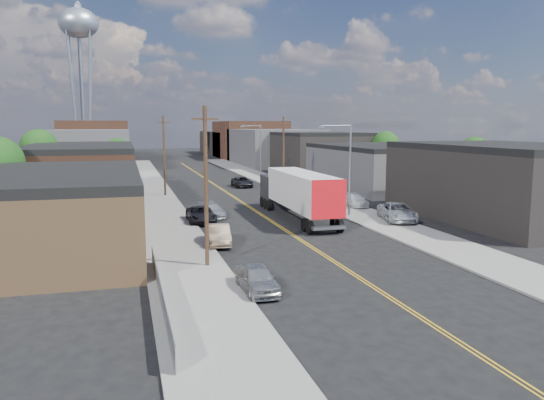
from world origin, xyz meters
TOP-DOWN VIEW (x-y plane):
  - ground at (0.00, 60.00)m, footprint 260.00×260.00m
  - centerline at (0.00, 45.00)m, footprint 0.32×120.00m
  - sidewalk_left at (-9.50, 45.00)m, footprint 5.00×140.00m
  - sidewalk_right at (9.50, 45.00)m, footprint 5.00×140.00m
  - warehouse_tan at (-18.00, 18.00)m, footprint 12.00×22.00m
  - warehouse_brown at (-18.00, 44.00)m, footprint 12.00×26.00m
  - industrial_right_a at (21.99, 20.00)m, footprint 14.00×22.00m
  - industrial_right_b at (22.00, 46.00)m, footprint 14.00×24.00m
  - industrial_right_c at (22.00, 72.00)m, footprint 14.00×22.00m
  - skyline_left_a at (-20.00, 95.00)m, footprint 16.00×30.00m
  - skyline_right_a at (20.00, 95.00)m, footprint 16.00×30.00m
  - skyline_left_b at (-20.00, 120.00)m, footprint 16.00×26.00m
  - skyline_right_b at (20.00, 120.00)m, footprint 16.00×26.00m
  - skyline_left_c at (-20.00, 140.00)m, footprint 16.00×40.00m
  - skyline_right_c at (20.00, 140.00)m, footprint 16.00×40.00m
  - water_tower at (-22.00, 110.00)m, footprint 9.00×9.00m
  - streetlight_near at (7.60, 25.00)m, footprint 3.39×0.25m
  - streetlight_far at (7.60, 60.00)m, footprint 3.39×0.25m
  - utility_pole_left_near at (-8.20, 10.00)m, footprint 1.60×0.26m
  - utility_pole_left_far at (-8.20, 45.00)m, footprint 1.60×0.26m
  - utility_pole_right at (8.20, 48.00)m, footprint 1.60×0.26m
  - chainlink_fence at (-11.50, 3.50)m, footprint 0.05×16.00m
  - tree_left_mid at (-23.94, 55.00)m, footprint 5.10×5.04m
  - tree_left_far at (-13.94, 62.00)m, footprint 4.35×4.20m
  - tree_right_near at (30.06, 36.00)m, footprint 4.60×4.48m
  - tree_right_far at (30.06, 60.00)m, footprint 4.85×4.76m
  - semi_truck at (2.72, 25.63)m, footprint 3.10×17.28m
  - car_left_a at (-6.40, 4.33)m, footprint 1.83×4.37m
  - car_left_b at (-6.40, 16.14)m, footprint 2.06×4.69m
  - car_left_c at (-6.40, 25.60)m, footprint 2.50×5.29m
  - car_left_d at (-5.00, 28.29)m, footprint 2.41×4.76m
  - car_right_lot_a at (11.00, 20.89)m, footprint 4.01×6.36m
  - car_right_lot_b at (11.00, 30.20)m, footprint 2.06×4.59m
  - car_right_lot_c at (8.68, 41.97)m, footprint 2.76×4.57m
  - car_ahead_truck at (3.30, 52.51)m, footprint 2.45×5.28m

SIDE VIEW (x-z plane):
  - ground at x=0.00m, z-range 0.00..0.00m
  - centerline at x=0.00m, z-range 0.00..0.01m
  - sidewalk_left at x=-9.50m, z-range 0.00..0.15m
  - sidewalk_right at x=9.50m, z-range 0.00..0.15m
  - chainlink_fence at x=-11.50m, z-range 0.04..1.27m
  - car_left_d at x=-5.00m, z-range 0.00..1.32m
  - car_left_c at x=-6.40m, z-range 0.00..1.46m
  - car_ahead_truck at x=3.30m, z-range 0.00..1.47m
  - car_left_a at x=-6.40m, z-range 0.00..1.48m
  - car_left_b at x=-6.40m, z-range 0.00..1.50m
  - car_right_lot_b at x=11.00m, z-range 0.15..1.46m
  - car_right_lot_c at x=8.68m, z-range 0.15..1.60m
  - car_right_lot_a at x=11.00m, z-range 0.15..1.79m
  - semi_truck at x=2.72m, z-range 0.32..4.84m
  - warehouse_tan at x=-18.00m, z-range 0.00..5.60m
  - industrial_right_b at x=22.00m, z-range 0.00..6.10m
  - warehouse_brown at x=-18.00m, z-range 0.00..6.60m
  - skyline_left_c at x=-20.00m, z-range 0.00..7.00m
  - skyline_right_c at x=20.00m, z-range 0.00..7.00m
  - industrial_right_a at x=21.99m, z-range 0.00..7.10m
  - industrial_right_c at x=22.00m, z-range 0.00..7.60m
  - skyline_left_a at x=-20.00m, z-range 0.00..8.00m
  - skyline_right_a at x=20.00m, z-range 0.00..8.00m
  - tree_left_far at x=-13.94m, z-range 1.08..8.05m
  - tree_right_near at x=30.06m, z-range 1.15..8.59m
  - skyline_left_b at x=-20.00m, z-range 0.00..10.00m
  - skyline_right_b at x=20.00m, z-range 0.00..10.00m
  - utility_pole_left_near at x=-8.20m, z-range 0.14..10.14m
  - utility_pole_left_far at x=-8.20m, z-range 0.14..10.14m
  - utility_pole_right at x=8.20m, z-range 0.14..10.14m
  - tree_right_far at x=30.06m, z-range 1.22..9.13m
  - streetlight_near at x=7.60m, z-range 0.83..9.83m
  - streetlight_far at x=7.60m, z-range 0.83..9.83m
  - tree_left_mid at x=-23.94m, z-range 1.30..9.67m
  - water_tower at x=-22.00m, z-range 12.20..49.10m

